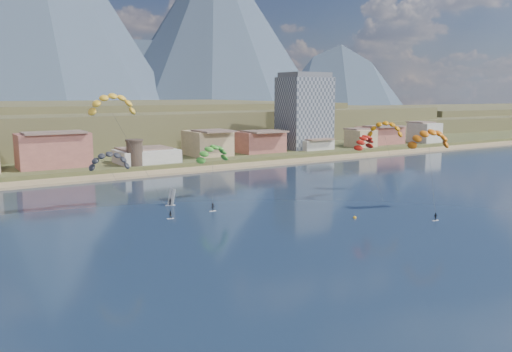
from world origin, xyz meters
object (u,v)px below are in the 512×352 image
Objects in this scene: kitesurfer_yellow at (112,101)px; windsurfer at (171,200)px; apartment_tower at (304,111)px; kitesurfer_green at (213,151)px; watchtower at (135,152)px; kitesurfer_orange at (430,136)px; buoy at (355,218)px.

windsurfer is (12.34, -0.77, -22.57)m from kitesurfer_yellow.
kitesurfer_green is (-79.01, -66.96, -6.18)m from apartment_tower.
windsurfer is (-90.90, -68.74, -16.59)m from apartment_tower.
windsurfer is at bearing -142.90° from apartment_tower.
kitesurfer_yellow is (-23.24, -53.97, 17.43)m from watchtower.
apartment_tower reaches higher than watchtower.
kitesurfer_orange is 59.85m from windsurfer.
buoy is (27.07, -31.87, -1.11)m from windsurfer.
watchtower is 95.42m from kitesurfer_orange.
kitesurfer_yellow is (-103.24, -67.97, 5.98)m from apartment_tower.
apartment_tower reaches higher than kitesurfer_green.
watchtower is 53.24m from kitesurfer_green.
kitesurfer_yellow is 25.74m from windsurfer.
apartment_tower is at bearing 33.36° from kitesurfer_yellow.
kitesurfer_green is at bearing 136.23° from kitesurfer_orange.
buoy is (16.17, -86.61, -6.25)m from watchtower.
windsurfer is (-10.90, -54.74, -5.14)m from watchtower.
kitesurfer_yellow is at bearing -146.64° from apartment_tower.
watchtower is 2.23× the size of windsurfer.
watchtower is at bearing 66.70° from kitesurfer_yellow.
kitesurfer_orange reaches higher than windsurfer.
windsurfer is at bearing 145.68° from kitesurfer_orange.
windsurfer is 5.50× the size of buoy.
buoy is (15.17, -33.65, -11.52)m from kitesurfer_green.
kitesurfer_green is at bearing 2.39° from kitesurfer_yellow.
apartment_tower is at bearing 40.28° from kitesurfer_green.
buoy is at bearing -79.43° from watchtower.
apartment_tower is 1.88× the size of kitesurfer_green.
kitesurfer_yellow reaches higher than windsurfer.
kitesurfer_yellow reaches higher than kitesurfer_orange.
watchtower is (-80.00, -14.00, -11.45)m from apartment_tower.
kitesurfer_orange is 5.26× the size of windsurfer.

